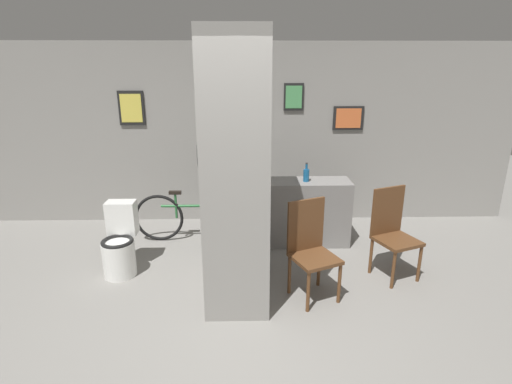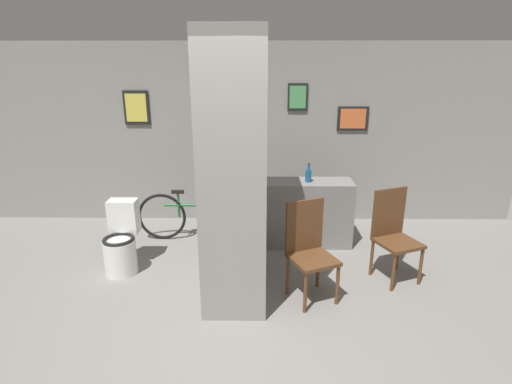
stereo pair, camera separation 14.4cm
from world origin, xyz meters
The scene contains 9 objects.
ground_plane centered at (0.00, 0.00, 0.00)m, with size 14.00×14.00×0.00m, color gray.
wall_back centered at (0.00, 2.63, 1.30)m, with size 8.00×0.09×2.60m.
pillar_center centered at (-0.07, 0.60, 1.30)m, with size 0.64×1.20×2.60m.
counter_shelf centered at (0.71, 1.73, 0.43)m, with size 1.32×0.44×0.86m.
toilet centered at (-1.42, 0.97, 0.34)m, with size 0.36×0.52×0.80m.
chair_near_pillar centered at (0.67, 0.46, 0.54)m, with size 0.55×0.55×1.01m.
chair_by_doorway centered at (1.64, 0.86, 0.54)m, with size 0.54×0.54×1.01m.
bicycle centered at (-0.68, 1.83, 0.34)m, with size 1.59×0.42×0.70m.
bottle_tall centered at (0.79, 1.70, 0.95)m, with size 0.08×0.08×0.25m.
Camera 1 is at (0.03, -3.19, 2.30)m, focal length 28.00 mm.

